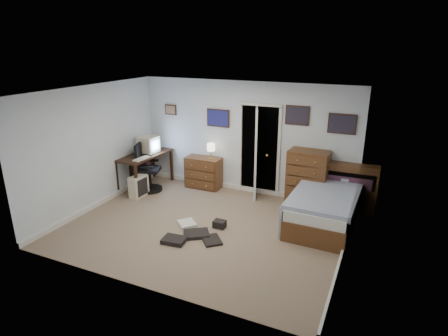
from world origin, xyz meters
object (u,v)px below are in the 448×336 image
at_px(computer_desk, 142,161).
at_px(low_dresser, 204,172).
at_px(tall_dresser, 308,179).
at_px(office_chair, 147,173).
at_px(bed, 325,206).

bearing_deg(computer_desk, low_dresser, 25.09).
distance_m(computer_desk, tall_dresser, 3.83).
height_order(low_dresser, tall_dresser, tall_dresser).
bearing_deg(office_chair, low_dresser, 13.52).
xyz_separation_m(office_chair, tall_dresser, (3.53, 0.69, 0.17)).
distance_m(computer_desk, low_dresser, 1.48).
distance_m(low_dresser, tall_dresser, 2.45).
height_order(computer_desk, low_dresser, computer_desk).
height_order(tall_dresser, bed, tall_dresser).
bearing_deg(office_chair, tall_dresser, -8.64).
relative_size(low_dresser, bed, 0.38).
relative_size(low_dresser, tall_dresser, 0.69).
relative_size(office_chair, low_dresser, 1.35).
height_order(office_chair, low_dresser, office_chair).
height_order(computer_desk, office_chair, office_chair).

